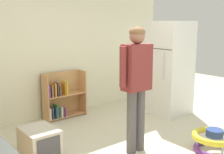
{
  "coord_description": "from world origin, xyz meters",
  "views": [
    {
      "loc": [
        -2.52,
        -2.45,
        1.76
      ],
      "look_at": [
        -0.08,
        0.55,
        1.01
      ],
      "focal_mm": 45.92,
      "sensor_mm": 36.0,
      "label": 1
    }
  ],
  "objects_px": {
    "refrigerator": "(170,68)",
    "pet_carrier": "(40,141)",
    "bookshelf": "(61,98)",
    "standing_person": "(136,79)",
    "baby_walker": "(214,141)"
  },
  "relations": [
    {
      "from": "refrigerator",
      "to": "bookshelf",
      "type": "relative_size",
      "value": 2.09
    },
    {
      "from": "refrigerator",
      "to": "standing_person",
      "type": "bearing_deg",
      "value": -153.69
    },
    {
      "from": "pet_carrier",
      "to": "bookshelf",
      "type": "bearing_deg",
      "value": 49.84
    },
    {
      "from": "baby_walker",
      "to": "bookshelf",
      "type": "bearing_deg",
      "value": 109.03
    },
    {
      "from": "standing_person",
      "to": "pet_carrier",
      "type": "relative_size",
      "value": 3.08
    },
    {
      "from": "bookshelf",
      "to": "baby_walker",
      "type": "bearing_deg",
      "value": -70.97
    },
    {
      "from": "baby_walker",
      "to": "pet_carrier",
      "type": "bearing_deg",
      "value": 142.69
    },
    {
      "from": "refrigerator",
      "to": "baby_walker",
      "type": "xyz_separation_m",
      "value": [
        -0.87,
        -1.53,
        -0.73
      ]
    },
    {
      "from": "refrigerator",
      "to": "baby_walker",
      "type": "distance_m",
      "value": 1.91
    },
    {
      "from": "bookshelf",
      "to": "pet_carrier",
      "type": "relative_size",
      "value": 1.54
    },
    {
      "from": "refrigerator",
      "to": "pet_carrier",
      "type": "relative_size",
      "value": 3.22
    },
    {
      "from": "refrigerator",
      "to": "bookshelf",
      "type": "bearing_deg",
      "value": 148.62
    },
    {
      "from": "bookshelf",
      "to": "standing_person",
      "type": "height_order",
      "value": "standing_person"
    },
    {
      "from": "standing_person",
      "to": "refrigerator",
      "type": "bearing_deg",
      "value": 26.31
    },
    {
      "from": "refrigerator",
      "to": "standing_person",
      "type": "height_order",
      "value": "refrigerator"
    }
  ]
}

